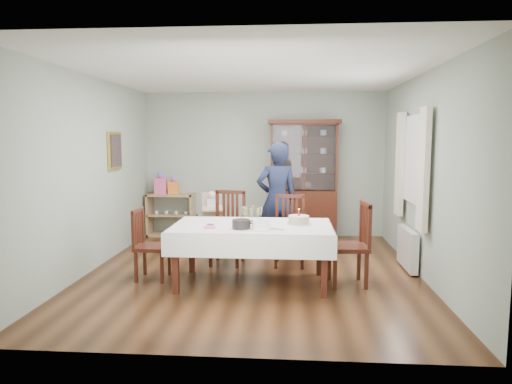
# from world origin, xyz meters

# --- Properties ---
(floor) EXTENTS (5.00, 5.00, 0.00)m
(floor) POSITION_xyz_m (0.00, 0.00, 0.00)
(floor) COLOR #593319
(floor) RESTS_ON ground
(room_shell) EXTENTS (5.00, 5.00, 5.00)m
(room_shell) POSITION_xyz_m (0.00, 0.53, 1.70)
(room_shell) COLOR #9EAA99
(room_shell) RESTS_ON floor
(dining_table) EXTENTS (2.00, 1.15, 0.76)m
(dining_table) POSITION_xyz_m (0.03, -0.52, 0.38)
(dining_table) COLOR #491A12
(dining_table) RESTS_ON floor
(china_cabinet) EXTENTS (1.30, 0.48, 2.18)m
(china_cabinet) POSITION_xyz_m (0.75, 2.26, 1.12)
(china_cabinet) COLOR #491A12
(china_cabinet) RESTS_ON floor
(sideboard) EXTENTS (0.90, 0.38, 0.80)m
(sideboard) POSITION_xyz_m (-1.75, 2.28, 0.40)
(sideboard) COLOR tan
(sideboard) RESTS_ON floor
(picture_frame) EXTENTS (0.04, 0.48, 0.58)m
(picture_frame) POSITION_xyz_m (-2.22, 0.80, 1.65)
(picture_frame) COLOR gold
(picture_frame) RESTS_ON room_shell
(window) EXTENTS (0.04, 1.02, 1.22)m
(window) POSITION_xyz_m (2.22, 0.30, 1.55)
(window) COLOR white
(window) RESTS_ON room_shell
(curtain_left) EXTENTS (0.07, 0.30, 1.55)m
(curtain_left) POSITION_xyz_m (2.16, -0.32, 1.45)
(curtain_left) COLOR silver
(curtain_left) RESTS_ON room_shell
(curtain_right) EXTENTS (0.07, 0.30, 1.55)m
(curtain_right) POSITION_xyz_m (2.16, 0.92, 1.45)
(curtain_right) COLOR silver
(curtain_right) RESTS_ON room_shell
(radiator) EXTENTS (0.10, 0.80, 0.55)m
(radiator) POSITION_xyz_m (2.16, 0.30, 0.30)
(radiator) COLOR white
(radiator) RESTS_ON floor
(chair_far_left) EXTENTS (0.53, 0.53, 1.06)m
(chair_far_left) POSITION_xyz_m (-0.41, 0.40, 0.32)
(chair_far_left) COLOR #491A12
(chair_far_left) RESTS_ON floor
(chair_far_right) EXTENTS (0.47, 0.47, 1.01)m
(chair_far_right) POSITION_xyz_m (0.50, 0.39, 0.30)
(chair_far_right) COLOR #491A12
(chair_far_right) RESTS_ON floor
(chair_end_left) EXTENTS (0.42, 0.42, 0.93)m
(chair_end_left) POSITION_xyz_m (-1.30, -0.41, 0.28)
(chair_end_left) COLOR #491A12
(chair_end_left) RESTS_ON floor
(chair_end_right) EXTENTS (0.51, 0.51, 1.05)m
(chair_end_right) POSITION_xyz_m (1.25, -0.45, 0.31)
(chair_end_right) COLOR #491A12
(chair_end_right) RESTS_ON floor
(woman) EXTENTS (0.74, 0.59, 1.78)m
(woman) POSITION_xyz_m (0.30, 0.92, 0.89)
(woman) COLOR black
(woman) RESTS_ON floor
(high_chair) EXTENTS (0.53, 0.53, 0.99)m
(high_chair) POSITION_xyz_m (-0.76, 1.15, 0.38)
(high_chair) COLOR black
(high_chair) RESTS_ON floor
(champagne_tray) EXTENTS (0.36, 0.36, 0.21)m
(champagne_tray) POSITION_xyz_m (0.03, -0.43, 0.83)
(champagne_tray) COLOR silver
(champagne_tray) RESTS_ON dining_table
(birthday_cake) EXTENTS (0.30, 0.30, 0.21)m
(birthday_cake) POSITION_xyz_m (0.62, -0.46, 0.81)
(birthday_cake) COLOR white
(birthday_cake) RESTS_ON dining_table
(plate_stack_dark) EXTENTS (0.27, 0.27, 0.11)m
(plate_stack_dark) POSITION_xyz_m (-0.08, -0.76, 0.81)
(plate_stack_dark) COLOR black
(plate_stack_dark) RESTS_ON dining_table
(plate_stack_white) EXTENTS (0.30, 0.30, 0.10)m
(plate_stack_white) POSITION_xyz_m (0.17, -0.81, 0.81)
(plate_stack_white) COLOR white
(plate_stack_white) RESTS_ON dining_table
(napkin_stack) EXTENTS (0.13, 0.13, 0.02)m
(napkin_stack) POSITION_xyz_m (-0.46, -0.75, 0.77)
(napkin_stack) COLOR #EE5791
(napkin_stack) RESTS_ON dining_table
(cutlery) EXTENTS (0.13, 0.17, 0.01)m
(cutlery) POSITION_xyz_m (-0.52, -0.59, 0.77)
(cutlery) COLOR silver
(cutlery) RESTS_ON dining_table
(cake_knife) EXTENTS (0.27, 0.17, 0.01)m
(cake_knife) POSITION_xyz_m (0.31, -0.78, 0.77)
(cake_knife) COLOR silver
(cake_knife) RESTS_ON dining_table
(gift_bag_pink) EXTENTS (0.23, 0.15, 0.41)m
(gift_bag_pink) POSITION_xyz_m (-1.93, 2.26, 0.98)
(gift_bag_pink) COLOR #EE5791
(gift_bag_pink) RESTS_ON sideboard
(gift_bag_orange) EXTENTS (0.19, 0.14, 0.33)m
(gift_bag_orange) POSITION_xyz_m (-1.69, 2.26, 0.95)
(gift_bag_orange) COLOR orange
(gift_bag_orange) RESTS_ON sideboard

